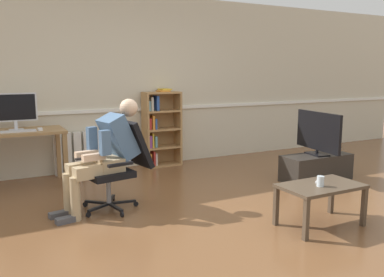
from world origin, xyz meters
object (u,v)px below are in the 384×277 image
object	(u,v)px
imac_monitor	(15,109)
radiator	(82,152)
tv_screen	(318,132)
person_seated	(105,152)
office_chair	(120,161)
spare_remote	(319,181)
tv_stand	(316,167)
drinking_glass	(320,181)
computer_mouse	(40,129)
coffee_table	(321,190)
bookshelf	(159,128)
computer_desk	(20,139)
keyboard	(18,131)

from	to	relation	value
imac_monitor	radiator	distance (m)	1.20
radiator	tv_screen	distance (m)	3.44
imac_monitor	person_seated	size ratio (longest dim) A/B	0.45
office_chair	spare_remote	world-z (taller)	office_chair
tv_screen	tv_stand	bearing A→B (deg)	90.00
office_chair	tv_stand	bearing A→B (deg)	75.88
spare_remote	drinking_glass	bearing A→B (deg)	108.34
computer_mouse	coffee_table	world-z (taller)	computer_mouse
radiator	computer_mouse	bearing A→B (deg)	-141.13
computer_mouse	coffee_table	size ratio (longest dim) A/B	0.12
drinking_glass	spare_remote	bearing A→B (deg)	49.69
spare_remote	bookshelf	bearing A→B (deg)	-22.72
spare_remote	tv_screen	bearing A→B (deg)	-75.34
drinking_glass	computer_mouse	bearing A→B (deg)	128.74
computer_desk	imac_monitor	bearing A→B (deg)	112.21
imac_monitor	drinking_glass	bearing A→B (deg)	-49.94
imac_monitor	computer_mouse	bearing A→B (deg)	-35.97
imac_monitor	coffee_table	size ratio (longest dim) A/B	0.68
bookshelf	office_chair	size ratio (longest dim) A/B	1.28
radiator	bookshelf	bearing A→B (deg)	-4.58
bookshelf	tv_stand	bearing A→B (deg)	-48.86
imac_monitor	tv_stand	xyz separation A→B (m)	(3.72, -1.62, -0.85)
person_seated	computer_mouse	bearing A→B (deg)	-168.98
keyboard	drinking_glass	distance (m)	3.68
tv_screen	drinking_glass	size ratio (longest dim) A/B	8.93
tv_screen	radiator	bearing A→B (deg)	62.95
office_chair	tv_screen	distance (m)	2.78
computer_mouse	drinking_glass	world-z (taller)	computer_mouse
imac_monitor	drinking_glass	xyz separation A→B (m)	(2.47, -2.94, -0.56)
bookshelf	office_chair	world-z (taller)	bookshelf
person_seated	bookshelf	bearing A→B (deg)	131.19
person_seated	drinking_glass	bearing A→B (deg)	38.79
person_seated	tv_screen	xyz separation A→B (m)	(2.95, -0.14, 0.03)
tv_stand	spare_remote	world-z (taller)	spare_remote
computer_mouse	keyboard	bearing A→B (deg)	-175.63
bookshelf	tv_stand	distance (m)	2.48
bookshelf	radiator	world-z (taller)	bookshelf
computer_mouse	coffee_table	distance (m)	3.54
computer_mouse	coffee_table	bearing A→B (deg)	-50.08
computer_mouse	office_chair	bearing A→B (deg)	-61.44
computer_mouse	person_seated	size ratio (longest dim) A/B	0.08
keyboard	tv_stand	world-z (taller)	keyboard
person_seated	tv_stand	distance (m)	2.99
radiator	person_seated	distance (m)	1.83
computer_mouse	spare_remote	world-z (taller)	computer_mouse
tv_stand	tv_screen	xyz separation A→B (m)	(0.00, -0.00, 0.50)
computer_desk	spare_remote	size ratio (longest dim) A/B	7.39
computer_desk	radiator	size ratio (longest dim) A/B	1.36
imac_monitor	bookshelf	bearing A→B (deg)	5.81
computer_desk	tv_screen	size ratio (longest dim) A/B	1.22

